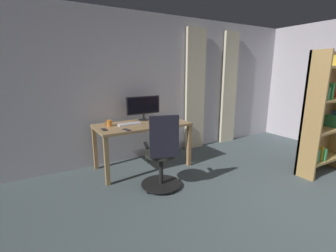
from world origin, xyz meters
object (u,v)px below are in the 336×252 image
(office_chair, at_px, (162,156))
(computer_monitor, at_px, (143,106))
(computer_keyboard, at_px, (129,124))
(computer_mouse, at_px, (161,118))
(mug_coffee, at_px, (109,123))
(cell_phone_face_up, at_px, (127,130))
(cell_phone_by_monitor, at_px, (104,130))
(desk, at_px, (142,129))
(bookshelf, at_px, (324,114))

(office_chair, xyz_separation_m, computer_monitor, (-0.23, -1.08, 0.52))
(computer_monitor, bearing_deg, computer_keyboard, 32.92)
(computer_mouse, bearing_deg, computer_keyboard, 10.73)
(computer_monitor, distance_m, mug_coffee, 0.70)
(computer_monitor, relative_size, cell_phone_face_up, 4.26)
(office_chair, bearing_deg, computer_keyboard, 114.22)
(office_chair, height_order, computer_monitor, computer_monitor)
(computer_keyboard, bearing_deg, cell_phone_face_up, 61.48)
(mug_coffee, bearing_deg, computer_mouse, -177.44)
(computer_monitor, height_order, cell_phone_by_monitor, computer_monitor)
(desk, distance_m, cell_phone_face_up, 0.47)
(office_chair, distance_m, computer_mouse, 1.14)
(computer_monitor, distance_m, computer_keyboard, 0.48)
(office_chair, relative_size, computer_mouse, 10.55)
(computer_keyboard, height_order, cell_phone_by_monitor, computer_keyboard)
(office_chair, relative_size, cell_phone_by_monitor, 7.33)
(computer_keyboard, relative_size, cell_phone_by_monitor, 2.55)
(office_chair, bearing_deg, computer_mouse, 78.65)
(desk, distance_m, computer_monitor, 0.44)
(computer_monitor, relative_size, bookshelf, 0.33)
(computer_mouse, bearing_deg, mug_coffee, 2.56)
(cell_phone_face_up, bearing_deg, computer_mouse, -164.01)
(desk, height_order, cell_phone_face_up, cell_phone_face_up)
(computer_keyboard, bearing_deg, cell_phone_by_monitor, 15.30)
(cell_phone_face_up, bearing_deg, mug_coffee, -81.97)
(computer_mouse, bearing_deg, desk, 19.20)
(bookshelf, bearing_deg, office_chair, -16.91)
(cell_phone_by_monitor, height_order, mug_coffee, mug_coffee)
(computer_mouse, distance_m, mug_coffee, 0.93)
(office_chair, distance_m, computer_monitor, 1.22)
(cell_phone_face_up, relative_size, mug_coffee, 1.13)
(computer_monitor, xyz_separation_m, computer_mouse, (-0.28, 0.11, -0.23))
(desk, relative_size, computer_keyboard, 4.06)
(cell_phone_face_up, bearing_deg, computer_monitor, -146.16)
(computer_keyboard, bearing_deg, bookshelf, 148.08)
(bookshelf, bearing_deg, computer_mouse, -41.58)
(office_chair, bearing_deg, mug_coffee, 130.53)
(computer_mouse, distance_m, cell_phone_by_monitor, 1.09)
(computer_keyboard, height_order, cell_phone_face_up, computer_keyboard)
(desk, relative_size, office_chair, 1.41)
(cell_phone_by_monitor, bearing_deg, computer_mouse, -169.20)
(cell_phone_by_monitor, bearing_deg, bookshelf, 151.94)
(cell_phone_face_up, xyz_separation_m, bookshelf, (-2.73, 1.30, 0.18))
(office_chair, relative_size, bookshelf, 0.56)
(cell_phone_face_up, bearing_deg, bookshelf, 142.65)
(desk, relative_size, bookshelf, 0.79)
(computer_mouse, height_order, cell_phone_by_monitor, computer_mouse)
(office_chair, height_order, cell_phone_by_monitor, office_chair)
(office_chair, bearing_deg, cell_phone_by_monitor, 143.36)
(desk, bearing_deg, mug_coffee, -11.54)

